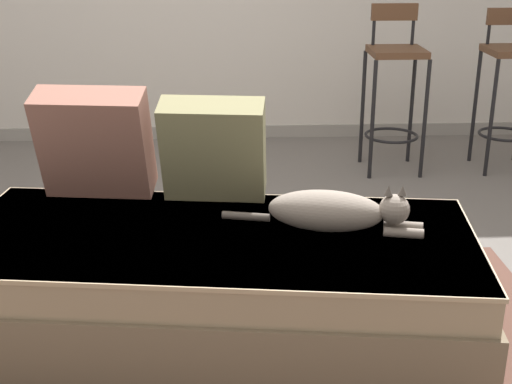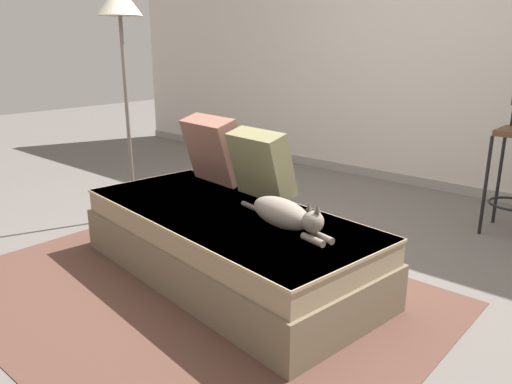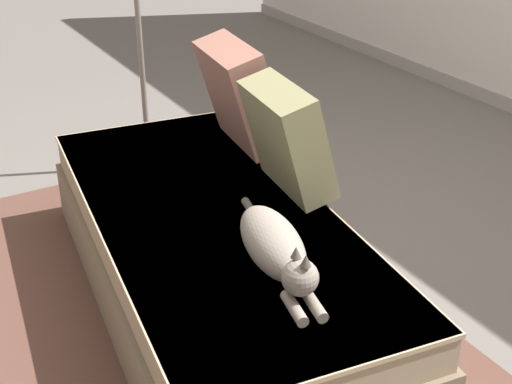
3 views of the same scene
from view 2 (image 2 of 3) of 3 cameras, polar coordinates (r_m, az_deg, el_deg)
name	(u,v)px [view 2 (image 2 of 3)]	position (r m, az deg, el deg)	size (l,w,h in m)	color
ground_plane	(269,254)	(3.30, 1.48, -7.11)	(16.00, 16.00, 0.00)	#66605B
wall_back_panel	(428,46)	(4.97, 19.11, 15.47)	(8.00, 0.10, 2.60)	silver
wall_baseboard_trim	(413,181)	(5.08, 17.53, 1.25)	(8.00, 0.02, 0.09)	gray
area_rug	(188,292)	(2.85, -7.74, -11.27)	(2.60, 1.95, 0.01)	brown
couch	(226,243)	(2.95, -3.49, -5.80)	(1.99, 1.08, 0.40)	#766750
throw_pillow_corner	(214,150)	(3.41, -4.79, 4.85)	(0.46, 0.32, 0.46)	#936051
throw_pillow_middle	(261,164)	(3.05, 0.60, 3.20)	(0.43, 0.30, 0.43)	#847F56
cat	(285,214)	(2.59, 3.32, -2.56)	(0.73, 0.26, 0.19)	gray
floor_lamp	(121,23)	(3.88, -15.22, 18.15)	(0.32, 0.32, 1.74)	slate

